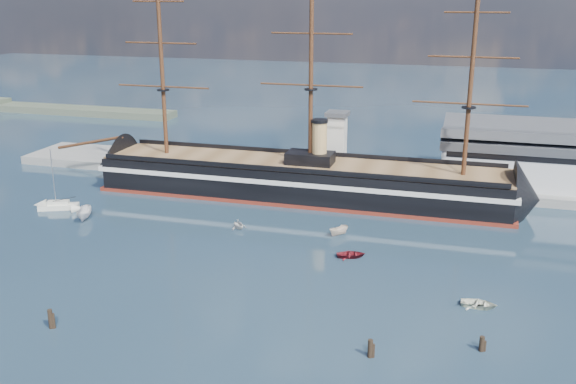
# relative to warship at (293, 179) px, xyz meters

# --- Properties ---
(ground) EXTENTS (600.00, 600.00, 0.00)m
(ground) POSITION_rel_warship_xyz_m (3.81, -20.00, -4.04)
(ground) COLOR #1D2E3E
(ground) RESTS_ON ground
(quay) EXTENTS (180.00, 18.00, 2.00)m
(quay) POSITION_rel_warship_xyz_m (13.81, 16.00, -4.04)
(quay) COLOR slate
(quay) RESTS_ON ground
(quay_tower) EXTENTS (5.00, 5.00, 15.00)m
(quay_tower) POSITION_rel_warship_xyz_m (6.81, 13.00, 5.72)
(quay_tower) COLOR silver
(quay_tower) RESTS_ON ground
(shoreline) EXTENTS (120.00, 10.00, 4.00)m
(shoreline) POSITION_rel_warship_xyz_m (-135.42, 75.00, -2.59)
(shoreline) COLOR #3F4C38
(shoreline) RESTS_ON ground
(warship) EXTENTS (112.91, 16.57, 53.94)m
(warship) POSITION_rel_warship_xyz_m (0.00, 0.00, 0.00)
(warship) COLOR black
(warship) RESTS_ON ground
(sailboat) EXTENTS (8.30, 5.33, 12.83)m
(sailboat) POSITION_rel_warship_xyz_m (-44.48, -22.04, -3.22)
(sailboat) COLOR silver
(sailboat) RESTS_ON ground
(motorboat_a) EXTENTS (7.89, 5.16, 2.96)m
(motorboat_a) POSITION_rel_warship_xyz_m (-35.52, -26.24, -4.04)
(motorboat_a) COLOR white
(motorboat_a) RESTS_ON ground
(motorboat_b) EXTENTS (2.20, 3.29, 1.43)m
(motorboat_b) POSITION_rel_warship_xyz_m (18.67, -30.11, -4.04)
(motorboat_b) COLOR maroon
(motorboat_b) RESTS_ON ground
(motorboat_c) EXTENTS (5.40, 4.42, 2.08)m
(motorboat_c) POSITION_rel_warship_xyz_m (14.58, -20.68, -4.04)
(motorboat_c) COLOR beige
(motorboat_c) RESTS_ON ground
(motorboat_d) EXTENTS (5.33, 5.68, 2.00)m
(motorboat_d) POSITION_rel_warship_xyz_m (-4.52, -22.51, -4.04)
(motorboat_d) COLOR silver
(motorboat_d) RESTS_ON ground
(motorboat_e) EXTENTS (1.33, 3.19, 1.48)m
(motorboat_e) POSITION_rel_warship_xyz_m (39.64, -42.93, -4.04)
(motorboat_e) COLOR white
(motorboat_e) RESTS_ON ground
(piling_near_left) EXTENTS (0.64, 0.64, 3.45)m
(piling_near_left) POSITION_rel_warship_xyz_m (-15.38, -65.11, -4.04)
(piling_near_left) COLOR black
(piling_near_left) RESTS_ON ground
(piling_near_right) EXTENTS (0.64, 0.64, 3.10)m
(piling_near_right) POSITION_rel_warship_xyz_m (26.81, -60.33, -4.04)
(piling_near_right) COLOR black
(piling_near_right) RESTS_ON ground
(piling_far_right) EXTENTS (0.64, 0.64, 2.71)m
(piling_far_right) POSITION_rel_warship_xyz_m (40.00, -55.01, -4.04)
(piling_far_right) COLOR black
(piling_far_right) RESTS_ON ground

